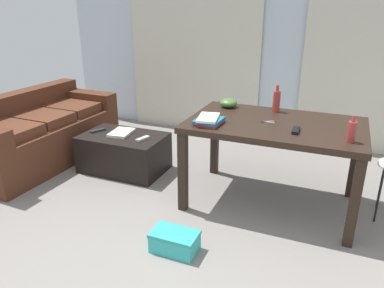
# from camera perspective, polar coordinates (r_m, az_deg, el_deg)

# --- Properties ---
(ground_plane) EXTENTS (7.68, 7.68, 0.00)m
(ground_plane) POSITION_cam_1_polar(r_m,az_deg,el_deg) (3.26, 6.21, -10.16)
(ground_plane) COLOR gray
(wall_back) EXTENTS (6.03, 0.10, 2.48)m
(wall_back) POSITION_cam_1_polar(r_m,az_deg,el_deg) (4.77, 14.05, 15.17)
(wall_back) COLOR silver
(wall_back) RESTS_ON ground
(curtains) EXTENTS (4.12, 0.03, 2.10)m
(curtains) POSITION_cam_1_polar(r_m,az_deg,el_deg) (4.70, 13.67, 12.80)
(curtains) COLOR beige
(curtains) RESTS_ON ground
(couch) EXTENTS (0.88, 1.77, 0.75)m
(couch) POSITION_cam_1_polar(r_m,az_deg,el_deg) (4.45, -22.57, 1.51)
(couch) COLOR #4C2819
(couch) RESTS_ON ground
(coffee_table) EXTENTS (0.86, 0.55, 0.39)m
(coffee_table) POSITION_cam_1_polar(r_m,az_deg,el_deg) (3.96, -10.48, -1.32)
(coffee_table) COLOR black
(coffee_table) RESTS_ON ground
(craft_table) EXTENTS (1.43, 0.91, 0.75)m
(craft_table) POSITION_cam_1_polar(r_m,az_deg,el_deg) (3.16, 12.67, 1.73)
(craft_table) COLOR black
(craft_table) RESTS_ON ground
(bottle_near) EXTENTS (0.06, 0.06, 0.20)m
(bottle_near) POSITION_cam_1_polar(r_m,az_deg,el_deg) (2.83, 23.45, 1.79)
(bottle_near) COLOR #99332D
(bottle_near) RESTS_ON craft_table
(bottle_far) EXTENTS (0.07, 0.07, 0.24)m
(bottle_far) POSITION_cam_1_polar(r_m,az_deg,el_deg) (3.42, 12.95, 6.52)
(bottle_far) COLOR #99332D
(bottle_far) RESTS_ON craft_table
(bowl) EXTENTS (0.16, 0.16, 0.08)m
(bowl) POSITION_cam_1_polar(r_m,az_deg,el_deg) (3.51, 5.68, 6.34)
(bowl) COLOR #477033
(bowl) RESTS_ON craft_table
(book_stack) EXTENTS (0.21, 0.29, 0.06)m
(book_stack) POSITION_cam_1_polar(r_m,az_deg,el_deg) (3.01, 2.60, 3.69)
(book_stack) COLOR red
(book_stack) RESTS_ON craft_table
(tv_remote_on_table) EXTENTS (0.05, 0.15, 0.02)m
(tv_remote_on_table) POSITION_cam_1_polar(r_m,az_deg,el_deg) (2.93, 15.78, 2.03)
(tv_remote_on_table) COLOR black
(tv_remote_on_table) RESTS_ON craft_table
(scissors) EXTENTS (0.12, 0.08, 0.00)m
(scissors) POSITION_cam_1_polar(r_m,az_deg,el_deg) (3.12, 11.33, 3.41)
(scissors) COLOR #9EA0A5
(scissors) RESTS_ON craft_table
(tv_remote_primary) EXTENTS (0.09, 0.17, 0.02)m
(tv_remote_primary) POSITION_cam_1_polar(r_m,az_deg,el_deg) (3.74, -7.63, 0.86)
(tv_remote_primary) COLOR #B7B7B2
(tv_remote_primary) RESTS_ON coffee_table
(tv_remote_secondary) EXTENTS (0.12, 0.17, 0.02)m
(tv_remote_secondary) POSITION_cam_1_polar(r_m,az_deg,el_deg) (4.07, -14.36, 2.04)
(tv_remote_secondary) COLOR #232326
(tv_remote_secondary) RESTS_ON coffee_table
(magazine) EXTENTS (0.24, 0.31, 0.03)m
(magazine) POSITION_cam_1_polar(r_m,az_deg,el_deg) (3.93, -10.86, 1.75)
(magazine) COLOR silver
(magazine) RESTS_ON coffee_table
(shoebox) EXTENTS (0.34, 0.21, 0.15)m
(shoebox) POSITION_cam_1_polar(r_m,az_deg,el_deg) (2.74, -2.69, -14.82)
(shoebox) COLOR #33B2AD
(shoebox) RESTS_ON ground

